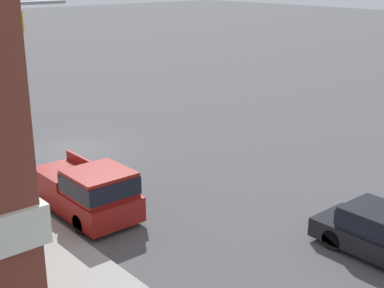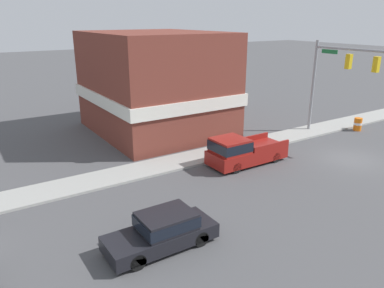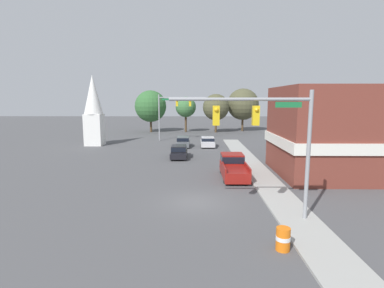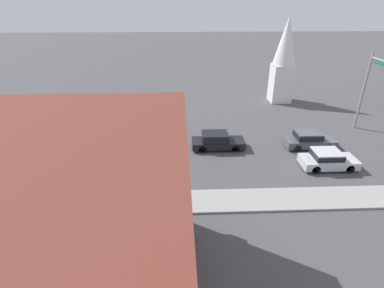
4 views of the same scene
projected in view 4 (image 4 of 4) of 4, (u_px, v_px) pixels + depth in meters
ground_plane at (32, 163)px, 24.06m from camera, size 200.00×200.00×0.00m
far_signal_assembly at (383, 81)px, 26.11m from camera, size 7.67×0.49×7.50m
car_lead at (217, 140)px, 26.07m from camera, size 1.81×4.56×1.46m
car_oncoming at (328, 159)px, 23.11m from camera, size 1.94×4.20×1.43m
car_second_ahead at (309, 139)px, 26.26m from camera, size 1.80×4.32×1.47m
pickup_truck_parked at (106, 173)px, 20.98m from camera, size 2.06×5.24×1.88m
corner_brick_building at (63, 244)px, 11.00m from camera, size 11.50×9.53×7.87m
church_steeple at (284, 58)px, 36.05m from camera, size 2.72×2.72×10.22m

